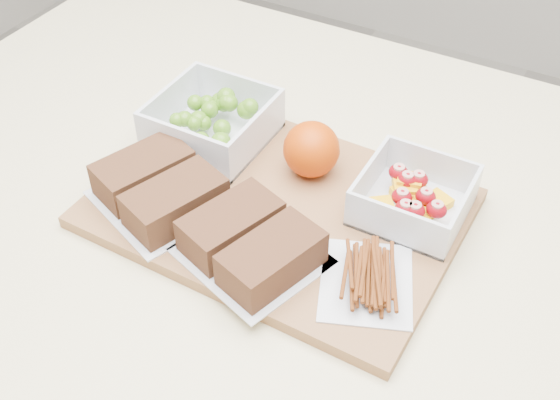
# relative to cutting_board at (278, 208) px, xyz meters

# --- Properties ---
(cutting_board) EXTENTS (0.43, 0.31, 0.02)m
(cutting_board) POSITION_rel_cutting_board_xyz_m (0.00, 0.00, 0.00)
(cutting_board) COLOR #94653D
(cutting_board) RESTS_ON counter
(grape_container) EXTENTS (0.14, 0.14, 0.06)m
(grape_container) POSITION_rel_cutting_board_xyz_m (-0.13, 0.07, 0.03)
(grape_container) COLOR silver
(grape_container) RESTS_ON cutting_board
(fruit_container) EXTENTS (0.12, 0.12, 0.05)m
(fruit_container) POSITION_rel_cutting_board_xyz_m (0.14, 0.06, 0.03)
(fruit_container) COLOR silver
(fruit_container) RESTS_ON cutting_board
(orange) EXTENTS (0.07, 0.07, 0.07)m
(orange) POSITION_rel_cutting_board_xyz_m (0.01, 0.07, 0.04)
(orange) COLOR #C63F04
(orange) RESTS_ON cutting_board
(sandwich_bag_left) EXTENTS (0.18, 0.17, 0.05)m
(sandwich_bag_left) POSITION_rel_cutting_board_xyz_m (-0.12, -0.06, 0.03)
(sandwich_bag_left) COLOR silver
(sandwich_bag_left) RESTS_ON cutting_board
(sandwich_bag_center) EXTENTS (0.18, 0.17, 0.04)m
(sandwich_bag_center) POSITION_rel_cutting_board_xyz_m (0.02, -0.09, 0.03)
(sandwich_bag_center) COLOR silver
(sandwich_bag_center) RESTS_ON cutting_board
(pretzel_bag) EXTENTS (0.13, 0.14, 0.03)m
(pretzel_bag) POSITION_rel_cutting_board_xyz_m (0.14, -0.06, 0.02)
(pretzel_bag) COLOR silver
(pretzel_bag) RESTS_ON cutting_board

